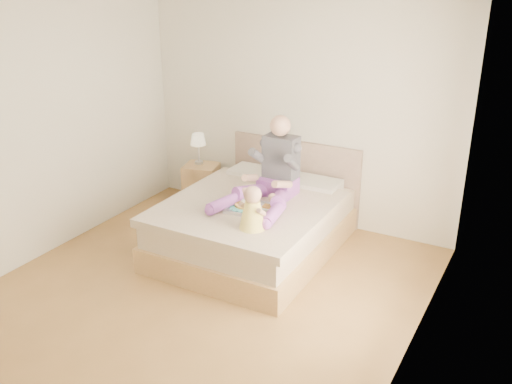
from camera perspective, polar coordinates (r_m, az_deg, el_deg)
The scene contains 7 objects.
room at distance 5.07m, azimuth -4.99°, elevation 4.56°, with size 4.02×4.22×2.71m.
bed at distance 6.40m, azimuth 0.07°, elevation -2.98°, with size 1.70×2.18×1.00m.
nightstand at distance 7.66m, azimuth -5.44°, elevation 0.83°, with size 0.52×0.48×0.53m.
lamp at distance 7.53m, azimuth -5.80°, elevation 5.09°, with size 0.20×0.20×0.41m.
adult at distance 6.18m, azimuth 1.64°, elevation 1.72°, with size 0.78×1.11×0.92m.
tray at distance 5.96m, azimuth -0.27°, elevation -1.52°, with size 0.55×0.45×0.15m.
baby at distance 5.51m, azimuth -0.28°, elevation -1.91°, with size 0.29×0.40×0.44m.
Camera 1 is at (2.79, -4.00, 3.03)m, focal length 40.00 mm.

